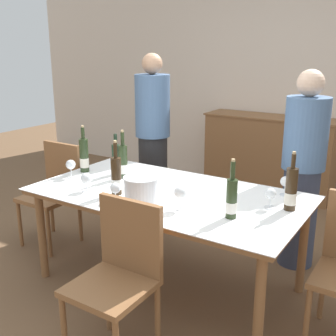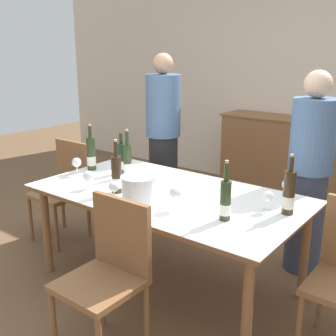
{
  "view_description": "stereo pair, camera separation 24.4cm",
  "coord_description": "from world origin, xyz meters",
  "px_view_note": "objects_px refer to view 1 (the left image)",
  "views": [
    {
      "loc": [
        1.52,
        -2.37,
        1.73
      ],
      "look_at": [
        0.0,
        0.0,
        0.91
      ],
      "focal_mm": 45.0,
      "sensor_mm": 36.0,
      "label": 1
    },
    {
      "loc": [
        1.72,
        -2.23,
        1.73
      ],
      "look_at": [
        0.0,
        0.0,
        0.91
      ],
      "focal_mm": 45.0,
      "sensor_mm": 36.0,
      "label": 2
    }
  ],
  "objects_px": {
    "wine_glass_0": "(180,193)",
    "wine_glass_4": "(115,189)",
    "wine_bottle_5": "(291,190)",
    "wine_glass_2": "(286,182)",
    "wine_bottle_4": "(84,156)",
    "person_host": "(153,142)",
    "wine_glass_1": "(71,165)",
    "wine_bottle_1": "(232,199)",
    "wine_bottle_2": "(123,162)",
    "person_guest_left": "(302,172)",
    "sideboard_cabinet": "(269,155)",
    "dining_table": "(168,200)",
    "ice_bucket": "(141,189)",
    "chair_near_front": "(120,269)",
    "wine_bottle_0": "(116,177)",
    "wine_glass_5": "(271,195)",
    "wine_glass_3": "(86,179)",
    "wine_bottle_3": "(116,160)",
    "chair_left_end": "(55,187)"
  },
  "relations": [
    {
      "from": "wine_glass_0",
      "to": "wine_glass_4",
      "type": "distance_m",
      "value": 0.45
    },
    {
      "from": "wine_bottle_5",
      "to": "wine_glass_2",
      "type": "distance_m",
      "value": 0.27
    },
    {
      "from": "wine_bottle_4",
      "to": "person_host",
      "type": "bearing_deg",
      "value": 82.3
    },
    {
      "from": "wine_bottle_5",
      "to": "wine_glass_1",
      "type": "xyz_separation_m",
      "value": [
        -1.65,
        -0.26,
        -0.03
      ]
    },
    {
      "from": "wine_bottle_1",
      "to": "wine_bottle_2",
      "type": "xyz_separation_m",
      "value": [
        -1.05,
        0.28,
        0.01
      ]
    },
    {
      "from": "wine_glass_4",
      "to": "person_guest_left",
      "type": "xyz_separation_m",
      "value": [
        0.91,
        1.17,
        -0.03
      ]
    },
    {
      "from": "sideboard_cabinet",
      "to": "wine_bottle_1",
      "type": "height_order",
      "value": "wine_bottle_1"
    },
    {
      "from": "dining_table",
      "to": "wine_bottle_1",
      "type": "xyz_separation_m",
      "value": [
        0.57,
        -0.18,
        0.18
      ]
    },
    {
      "from": "wine_glass_1",
      "to": "wine_glass_2",
      "type": "distance_m",
      "value": 1.62
    },
    {
      "from": "wine_glass_2",
      "to": "ice_bucket",
      "type": "bearing_deg",
      "value": -138.13
    },
    {
      "from": "wine_glass_0",
      "to": "chair_near_front",
      "type": "relative_size",
      "value": 0.17
    },
    {
      "from": "wine_bottle_0",
      "to": "wine_glass_4",
      "type": "height_order",
      "value": "wine_bottle_0"
    },
    {
      "from": "wine_bottle_2",
      "to": "wine_glass_1",
      "type": "height_order",
      "value": "wine_bottle_2"
    },
    {
      "from": "wine_bottle_2",
      "to": "wine_glass_4",
      "type": "relative_size",
      "value": 2.95
    },
    {
      "from": "wine_bottle_4",
      "to": "wine_glass_5",
      "type": "bearing_deg",
      "value": 1.39
    },
    {
      "from": "chair_near_front",
      "to": "person_guest_left",
      "type": "relative_size",
      "value": 0.58
    },
    {
      "from": "sideboard_cabinet",
      "to": "wine_glass_3",
      "type": "relative_size",
      "value": 11.55
    },
    {
      "from": "wine_bottle_3",
      "to": "chair_left_end",
      "type": "height_order",
      "value": "wine_bottle_3"
    },
    {
      "from": "sideboard_cabinet",
      "to": "person_host",
      "type": "bearing_deg",
      "value": -113.15
    },
    {
      "from": "wine_glass_1",
      "to": "wine_glass_3",
      "type": "relative_size",
      "value": 1.08
    },
    {
      "from": "sideboard_cabinet",
      "to": "ice_bucket",
      "type": "height_order",
      "value": "sideboard_cabinet"
    },
    {
      "from": "sideboard_cabinet",
      "to": "dining_table",
      "type": "distance_m",
      "value": 2.41
    },
    {
      "from": "ice_bucket",
      "to": "wine_bottle_4",
      "type": "distance_m",
      "value": 0.9
    },
    {
      "from": "ice_bucket",
      "to": "chair_left_end",
      "type": "height_order",
      "value": "ice_bucket"
    },
    {
      "from": "wine_bottle_0",
      "to": "chair_near_front",
      "type": "xyz_separation_m",
      "value": [
        0.45,
        -0.53,
        -0.33
      ]
    },
    {
      "from": "wine_glass_2",
      "to": "wine_glass_1",
      "type": "bearing_deg",
      "value": -161.7
    },
    {
      "from": "wine_bottle_4",
      "to": "wine_glass_2",
      "type": "bearing_deg",
      "value": 11.67
    },
    {
      "from": "wine_bottle_0",
      "to": "wine_bottle_2",
      "type": "height_order",
      "value": "wine_bottle_0"
    },
    {
      "from": "wine_bottle_5",
      "to": "person_host",
      "type": "xyz_separation_m",
      "value": [
        -1.57,
        0.75,
        -0.02
      ]
    },
    {
      "from": "wine_bottle_1",
      "to": "chair_left_end",
      "type": "xyz_separation_m",
      "value": [
        -1.82,
        0.26,
        -0.34
      ]
    },
    {
      "from": "wine_glass_0",
      "to": "person_host",
      "type": "xyz_separation_m",
      "value": [
        -0.99,
        1.12,
        -0.0
      ]
    },
    {
      "from": "wine_bottle_4",
      "to": "person_guest_left",
      "type": "distance_m",
      "value": 1.75
    },
    {
      "from": "wine_glass_2",
      "to": "chair_near_front",
      "type": "relative_size",
      "value": 0.15
    },
    {
      "from": "dining_table",
      "to": "wine_bottle_5",
      "type": "distance_m",
      "value": 0.86
    },
    {
      "from": "wine_bottle_5",
      "to": "chair_near_front",
      "type": "bearing_deg",
      "value": -126.62
    },
    {
      "from": "dining_table",
      "to": "person_host",
      "type": "relative_size",
      "value": 1.15
    },
    {
      "from": "dining_table",
      "to": "chair_left_end",
      "type": "relative_size",
      "value": 2.14
    },
    {
      "from": "sideboard_cabinet",
      "to": "ice_bucket",
      "type": "xyz_separation_m",
      "value": [
        0.07,
        -2.68,
        0.36
      ]
    },
    {
      "from": "sideboard_cabinet",
      "to": "wine_bottle_3",
      "type": "distance_m",
      "value": 2.34
    },
    {
      "from": "wine_bottle_2",
      "to": "wine_bottle_3",
      "type": "distance_m",
      "value": 0.12
    },
    {
      "from": "ice_bucket",
      "to": "wine_glass_4",
      "type": "height_order",
      "value": "ice_bucket"
    },
    {
      "from": "chair_left_end",
      "to": "person_host",
      "type": "distance_m",
      "value": 1.01
    },
    {
      "from": "dining_table",
      "to": "wine_glass_1",
      "type": "xyz_separation_m",
      "value": [
        -0.83,
        -0.12,
        0.16
      ]
    },
    {
      "from": "wine_bottle_4",
      "to": "wine_bottle_5",
      "type": "distance_m",
      "value": 1.68
    },
    {
      "from": "wine_bottle_5",
      "to": "wine_glass_3",
      "type": "bearing_deg",
      "value": -162.15
    },
    {
      "from": "person_host",
      "to": "person_guest_left",
      "type": "height_order",
      "value": "person_host"
    },
    {
      "from": "wine_glass_1",
      "to": "wine_bottle_0",
      "type": "bearing_deg",
      "value": -10.44
    },
    {
      "from": "wine_glass_4",
      "to": "chair_left_end",
      "type": "height_order",
      "value": "chair_left_end"
    },
    {
      "from": "sideboard_cabinet",
      "to": "wine_glass_3",
      "type": "distance_m",
      "value": 2.74
    },
    {
      "from": "wine_bottle_0",
      "to": "wine_bottle_5",
      "type": "distance_m",
      "value": 1.17
    }
  ]
}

